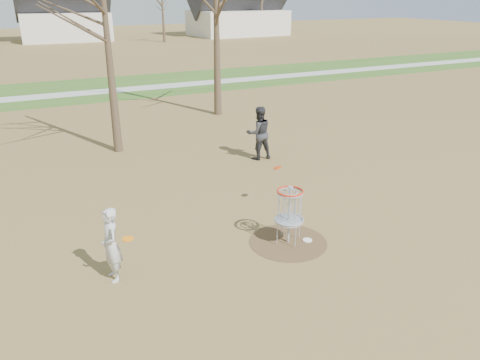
# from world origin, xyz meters

# --- Properties ---
(ground) EXTENTS (160.00, 160.00, 0.00)m
(ground) POSITION_xyz_m (0.00, 0.00, 0.00)
(ground) COLOR brown
(ground) RESTS_ON ground
(green_band) EXTENTS (160.00, 8.00, 0.01)m
(green_band) POSITION_xyz_m (0.00, 21.00, 0.01)
(green_band) COLOR #2D5119
(green_band) RESTS_ON ground
(footpath) EXTENTS (160.00, 1.50, 0.01)m
(footpath) POSITION_xyz_m (0.00, 20.00, 0.01)
(footpath) COLOR #9E9E99
(footpath) RESTS_ON green_band
(dirt_circle) EXTENTS (1.80, 1.80, 0.01)m
(dirt_circle) POSITION_xyz_m (0.00, 0.00, 0.01)
(dirt_circle) COLOR #47331E
(dirt_circle) RESTS_ON ground
(player_standing) EXTENTS (0.40, 0.58, 1.54)m
(player_standing) POSITION_xyz_m (-3.92, 0.28, 0.77)
(player_standing) COLOR #B7B7B7
(player_standing) RESTS_ON ground
(player_throwing) EXTENTS (0.95, 0.77, 1.84)m
(player_throwing) POSITION_xyz_m (2.18, 5.50, 0.92)
(player_throwing) COLOR #2C2C30
(player_throwing) RESTS_ON ground
(disc_grounded) EXTENTS (0.22, 0.22, 0.02)m
(disc_grounded) POSITION_xyz_m (0.44, -0.15, 0.02)
(disc_grounded) COLOR white
(disc_grounded) RESTS_ON dirt_circle
(discs_in_play) EXTENTS (4.59, 2.01, 0.21)m
(discs_in_play) POSITION_xyz_m (-1.35, 0.94, 1.06)
(discs_in_play) COLOR #DB3E0B
(discs_in_play) RESTS_ON ground
(disc_golf_basket) EXTENTS (0.64, 0.64, 1.35)m
(disc_golf_basket) POSITION_xyz_m (0.00, 0.00, 0.91)
(disc_golf_basket) COLOR #9EA3AD
(disc_golf_basket) RESTS_ON ground
(houses_row) EXTENTS (56.51, 10.01, 7.26)m
(houses_row) POSITION_xyz_m (4.32, 52.56, 3.52)
(houses_row) COLOR silver
(houses_row) RESTS_ON ground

